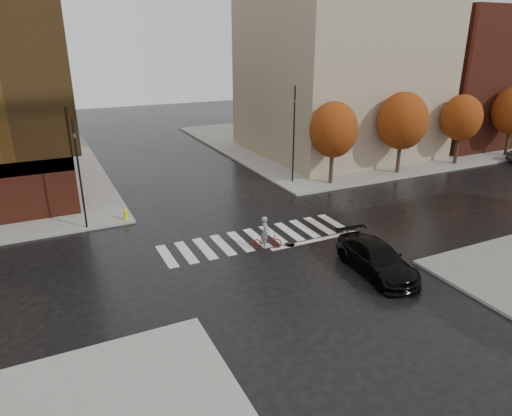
{
  "coord_description": "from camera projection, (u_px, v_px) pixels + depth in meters",
  "views": [
    {
      "loc": [
        -10.9,
        -21.79,
        11.23
      ],
      "look_at": [
        -0.16,
        0.33,
        2.0
      ],
      "focal_mm": 32.0,
      "sensor_mm": 36.0,
      "label": 1
    }
  ],
  "objects": [
    {
      "name": "crosswalk",
      "position": [
        257.0,
        238.0,
        27.17
      ],
      "size": [
        12.0,
        3.0,
        0.01
      ],
      "primitive_type": "cube",
      "color": "silver",
      "rests_on": "ground"
    },
    {
      "name": "traffic_light_ne",
      "position": [
        294.0,
        128.0,
        35.75
      ],
      "size": [
        0.17,
        0.2,
        7.63
      ],
      "rotation": [
        0.0,
        0.0,
        3.22
      ],
      "color": "black",
      "rests_on": "sidewalk_ne"
    },
    {
      "name": "building_ne_brick",
      "position": [
        460.0,
        76.0,
        51.21
      ],
      "size": [
        14.0,
        14.0,
        14.0
      ],
      "primitive_type": "cube",
      "color": "#5F2416",
      "rests_on": "sidewalk_ne"
    },
    {
      "name": "sidewalk_ne",
      "position": [
        342.0,
        139.0,
        53.0
      ],
      "size": [
        30.0,
        30.0,
        0.15
      ],
      "primitive_type": "cube",
      "color": "gray",
      "rests_on": "ground"
    },
    {
      "name": "ground",
      "position": [
        261.0,
        241.0,
        26.75
      ],
      "size": [
        120.0,
        120.0,
        0.0
      ],
      "primitive_type": "plane",
      "color": "black",
      "rests_on": "ground"
    },
    {
      "name": "tree_ne_b",
      "position": [
        403.0,
        121.0,
        38.31
      ],
      "size": [
        4.2,
        4.2,
        6.89
      ],
      "color": "black",
      "rests_on": "sidewalk_ne"
    },
    {
      "name": "tree_ne_a",
      "position": [
        334.0,
        130.0,
        35.51
      ],
      "size": [
        3.8,
        3.8,
        6.5
      ],
      "color": "black",
      "rests_on": "sidewalk_ne"
    },
    {
      "name": "tree_ne_c",
      "position": [
        462.0,
        118.0,
        41.26
      ],
      "size": [
        3.6,
        3.6,
        6.31
      ],
      "color": "black",
      "rests_on": "sidewalk_ne"
    },
    {
      "name": "building_ne_tan",
      "position": [
        339.0,
        60.0,
        44.81
      ],
      "size": [
        16.0,
        16.0,
        18.0
      ],
      "primitive_type": "cube",
      "color": "gray",
      "rests_on": "sidewalk_ne"
    },
    {
      "name": "cyclist",
      "position": [
        266.0,
        238.0,
        25.61
      ],
      "size": [
        1.81,
        1.22,
        1.95
      ],
      "rotation": [
        0.0,
        0.0,
        1.17
      ],
      "color": "maroon",
      "rests_on": "ground"
    },
    {
      "name": "manhole",
      "position": [
        290.0,
        245.0,
        26.29
      ],
      "size": [
        0.79,
        0.79,
        0.01
      ],
      "primitive_type": "cylinder",
      "rotation": [
        0.0,
        0.0,
        0.28
      ],
      "color": "#432C18",
      "rests_on": "ground"
    },
    {
      "name": "sedan",
      "position": [
        376.0,
        258.0,
        22.97
      ],
      "size": [
        2.61,
        5.51,
        1.55
      ],
      "primitive_type": "imported",
      "rotation": [
        0.0,
        0.0,
        -0.08
      ],
      "color": "black",
      "rests_on": "ground"
    },
    {
      "name": "traffic_light_nw",
      "position": [
        79.0,
        168.0,
        27.0
      ],
      "size": [
        0.18,
        0.16,
        6.82
      ],
      "rotation": [
        0.0,
        0.0,
        -1.66
      ],
      "color": "black",
      "rests_on": "sidewalk_nw"
    },
    {
      "name": "fire_hydrant",
      "position": [
        126.0,
        214.0,
        29.37
      ],
      "size": [
        0.27,
        0.27,
        0.75
      ],
      "color": "#F6F80E",
      "rests_on": "sidewalk_nw"
    }
  ]
}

